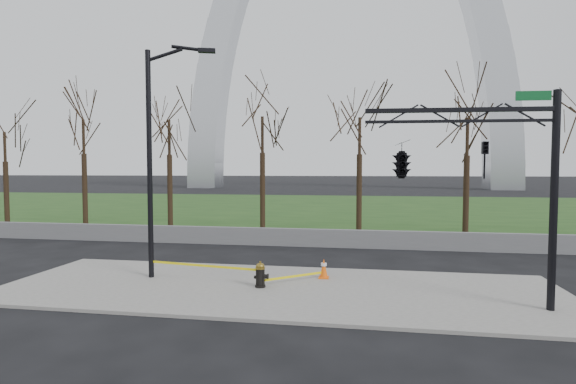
% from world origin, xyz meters
% --- Properties ---
extents(ground, '(500.00, 500.00, 0.00)m').
position_xyz_m(ground, '(0.00, 0.00, 0.00)').
color(ground, black).
rests_on(ground, ground).
extents(sidewalk, '(18.00, 6.00, 0.10)m').
position_xyz_m(sidewalk, '(0.00, 0.00, 0.05)').
color(sidewalk, slate).
rests_on(sidewalk, ground).
extents(grass_strip, '(120.00, 40.00, 0.06)m').
position_xyz_m(grass_strip, '(0.00, 30.00, 0.03)').
color(grass_strip, '#1F4017').
rests_on(grass_strip, ground).
extents(guardrail, '(60.00, 0.30, 0.90)m').
position_xyz_m(guardrail, '(0.00, 8.00, 0.45)').
color(guardrail, '#59595B').
rests_on(guardrail, ground).
extents(gateway_arch, '(66.00, 6.00, 65.00)m').
position_xyz_m(gateway_arch, '(0.00, 75.00, 32.50)').
color(gateway_arch, '#BABCC1').
rests_on(gateway_arch, ground).
extents(tree_row, '(51.17, 4.00, 7.90)m').
position_xyz_m(tree_row, '(2.58, 12.00, 3.95)').
color(tree_row, black).
rests_on(tree_row, ground).
extents(fire_hydrant, '(0.52, 0.34, 0.84)m').
position_xyz_m(fire_hydrant, '(-0.55, -0.06, 0.49)').
color(fire_hydrant, black).
rests_on(fire_hydrant, sidewalk).
extents(traffic_cone, '(0.35, 0.35, 0.68)m').
position_xyz_m(traffic_cone, '(1.37, 1.44, 0.44)').
color(traffic_cone, '#FF600D').
rests_on(traffic_cone, sidewalk).
extents(street_light, '(2.33, 0.86, 8.21)m').
position_xyz_m(street_light, '(-4.43, 0.65, 4.69)').
color(street_light, black).
rests_on(street_light, ground).
extents(traffic_signal_mast, '(5.09, 2.51, 6.00)m').
position_xyz_m(traffic_signal_mast, '(4.47, -1.21, 4.15)').
color(traffic_signal_mast, black).
rests_on(traffic_signal_mast, ground).
extents(caution_tape, '(6.02, 1.50, 0.43)m').
position_xyz_m(caution_tape, '(-1.49, 0.42, 0.52)').
color(caution_tape, yellow).
rests_on(caution_tape, ground).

